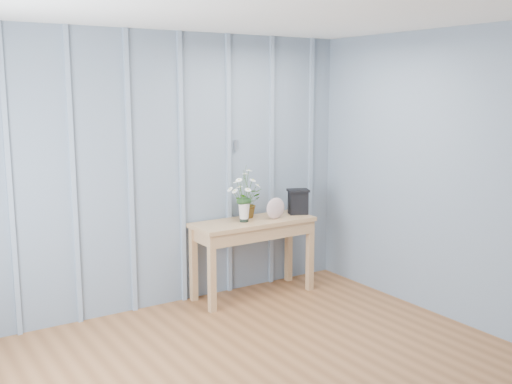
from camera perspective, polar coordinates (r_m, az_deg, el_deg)
room_shell at (r=4.22m, az=-2.42°, el=9.73°), size 4.00×4.50×2.50m
sideboard at (r=5.76m, az=-0.27°, el=-3.80°), size 1.20×0.45×0.75m
daisy_vase at (r=5.60m, az=-1.15°, el=0.36°), size 0.36×0.28×0.52m
spider_plant at (r=5.83m, az=-0.80°, el=-1.06°), size 0.28×0.25×0.28m
felt_disc_vessel at (r=5.77m, az=1.87°, el=-1.56°), size 0.21×0.06×0.21m
carved_box at (r=6.00m, az=4.03°, el=-0.89°), size 0.25×0.23×0.25m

